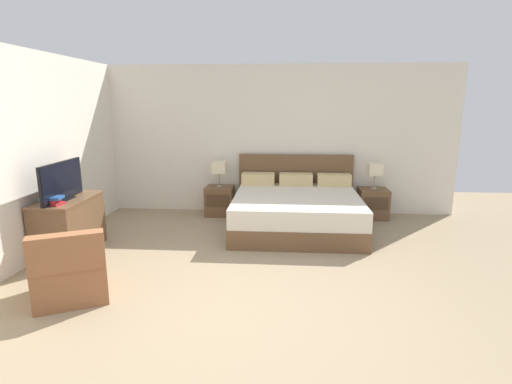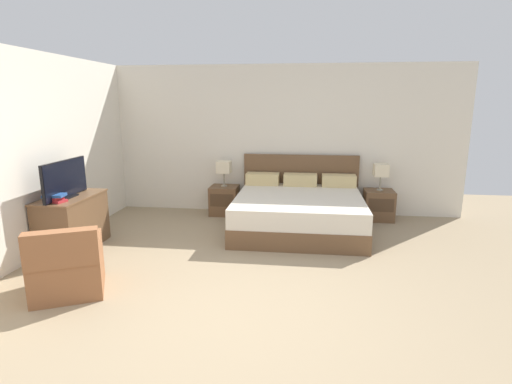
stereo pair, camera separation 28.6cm
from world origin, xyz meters
name	(u,v)px [view 2 (the right image)]	position (x,y,z in m)	size (l,w,h in m)	color
ground_plane	(230,321)	(0.00, 0.00, 0.00)	(11.49, 11.49, 0.00)	#998466
wall_back	(270,140)	(0.00, 3.86, 1.31)	(6.75, 0.06, 2.62)	silver
wall_left	(44,153)	(-2.81, 1.61, 1.31)	(0.06, 5.63, 2.62)	silver
bed	(299,210)	(0.57, 2.84, 0.31)	(2.03, 2.02, 1.07)	brown
nightstand_left	(224,200)	(-0.78, 3.54, 0.26)	(0.49, 0.45, 0.51)	brown
nightstand_right	(379,205)	(1.91, 3.54, 0.26)	(0.49, 0.45, 0.51)	brown
table_lamp_left	(224,167)	(-0.78, 3.54, 0.85)	(0.24, 0.24, 0.45)	gray
table_lamp_right	(381,171)	(1.91, 3.54, 0.85)	(0.24, 0.24, 0.45)	gray
dresser	(73,222)	(-2.48, 1.58, 0.38)	(0.54, 1.04, 0.74)	brown
tv	(65,180)	(-2.48, 1.51, 0.98)	(0.18, 0.94, 0.50)	black
book_red_cover	(56,201)	(-2.46, 1.26, 0.75)	(0.23, 0.16, 0.03)	#B7282D
book_blue_cover	(54,198)	(-2.49, 1.26, 0.79)	(0.19, 0.16, 0.04)	#B7282D
book_small_top	(54,195)	(-2.48, 1.26, 0.83)	(0.25, 0.18, 0.03)	#234C8E
armchair_by_window	(67,268)	(-1.78, 0.33, 0.28)	(0.91, 0.92, 0.76)	#935B38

